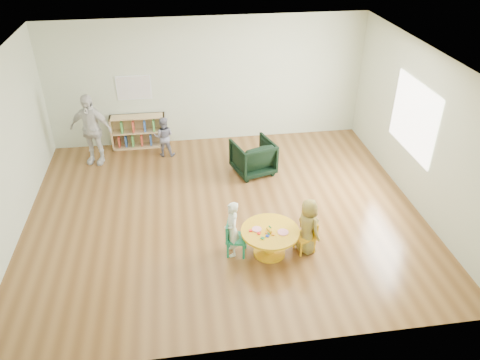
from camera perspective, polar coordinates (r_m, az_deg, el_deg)
The scene contains 11 objects.
room at distance 7.57m, azimuth -2.09°, elevation 7.82°, with size 7.10×7.00×2.80m.
activity_table at distance 7.43m, azimuth 3.67°, elevation -7.02°, with size 0.92×0.92×0.50m.
kid_chair_left at distance 7.43m, azimuth -0.75°, elevation -6.97°, with size 0.39×0.39×0.59m.
kid_chair_right at distance 7.58m, azimuth 8.21°, elevation -6.59°, with size 0.36×0.36×0.56m.
bookshelf at distance 10.81m, azimuth -12.31°, elevation 5.82°, with size 1.20×0.30×0.75m.
alphabet_poster at distance 10.55m, azimuth -12.82°, elevation 10.93°, with size 0.74×0.01×0.54m.
armchair at distance 9.53m, azimuth 1.61°, elevation 2.83°, with size 0.76×0.78×0.71m, color black.
child_left at distance 7.32m, azimuth -1.00°, elevation -6.01°, with size 0.35×0.23×0.96m, color white.
child_right at distance 7.45m, azimuth 8.27°, elevation -5.60°, with size 0.47×0.31×0.96m, color yellow.
toddler at distance 10.27m, azimuth -9.28°, elevation 5.23°, with size 0.44×0.34×0.90m, color #191A3F.
adult_caretaker at distance 10.21m, azimuth -17.72°, elevation 5.90°, with size 0.90×0.37×1.53m, color silver.
Camera 1 is at (-0.71, -6.89, 4.96)m, focal length 35.00 mm.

